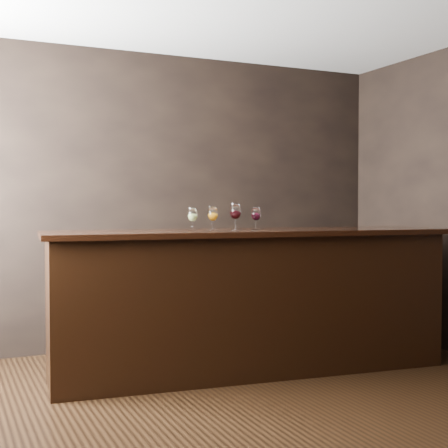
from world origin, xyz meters
name	(u,v)px	position (x,y,z in m)	size (l,w,h in m)	color
ground	(248,419)	(0.00, 0.00, 0.00)	(5.00, 5.00, 0.00)	black
room_shell	(207,133)	(-0.23, 0.11, 1.81)	(5.02, 4.52, 2.81)	black
bar_counter	(250,303)	(0.52, 0.99, 0.56)	(3.17, 0.69, 1.11)	black
bar_top	(251,232)	(0.52, 0.99, 1.13)	(3.28, 0.76, 0.04)	black
back_bar_shelf	(213,299)	(0.63, 2.03, 0.43)	(2.40, 0.40, 0.86)	black
glass_white	(193,215)	(0.02, 1.02, 1.28)	(0.08, 0.08, 0.18)	white
glass_amber	(213,214)	(0.19, 1.00, 1.28)	(0.08, 0.08, 0.19)	white
glass_red_a	(235,212)	(0.38, 0.99, 1.30)	(0.09, 0.09, 0.21)	white
glass_red_b	(256,214)	(0.55, 0.97, 1.28)	(0.08, 0.08, 0.19)	white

